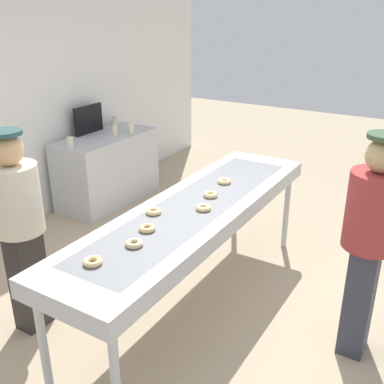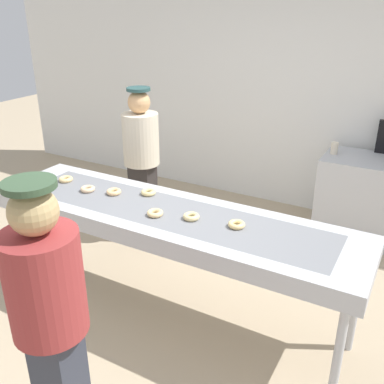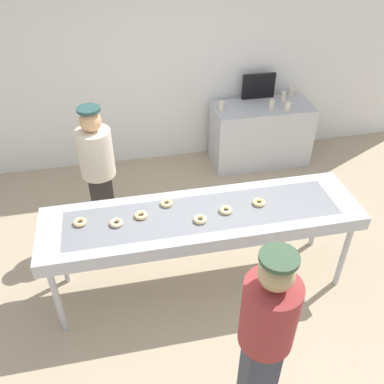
% 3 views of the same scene
% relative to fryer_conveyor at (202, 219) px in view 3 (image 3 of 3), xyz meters
% --- Properties ---
extents(ground_plane, '(16.00, 16.00, 0.00)m').
position_rel_fryer_conveyor_xyz_m(ground_plane, '(0.00, 0.00, -0.85)').
color(ground_plane, tan).
extents(back_wall, '(8.00, 0.12, 3.15)m').
position_rel_fryer_conveyor_xyz_m(back_wall, '(0.00, 2.54, 0.73)').
color(back_wall, white).
rests_on(back_wall, ground).
extents(fryer_conveyor, '(2.88, 0.74, 0.92)m').
position_rel_fryer_conveyor_xyz_m(fryer_conveyor, '(0.00, 0.00, 0.00)').
color(fryer_conveyor, '#B7BABF').
rests_on(fryer_conveyor, ground).
extents(plain_donut_0, '(0.16, 0.16, 0.04)m').
position_rel_fryer_conveyor_xyz_m(plain_donut_0, '(0.53, 0.02, 0.09)').
color(plain_donut_0, '#F8D586').
rests_on(plain_donut_0, fryer_conveyor).
extents(plain_donut_1, '(0.13, 0.13, 0.04)m').
position_rel_fryer_conveyor_xyz_m(plain_donut_1, '(-1.07, 0.07, 0.09)').
color(plain_donut_1, '#F3CC84').
rests_on(plain_donut_1, fryer_conveyor).
extents(plain_donut_2, '(0.15, 0.15, 0.04)m').
position_rel_fryer_conveyor_xyz_m(plain_donut_2, '(-0.05, -0.10, 0.09)').
color(plain_donut_2, '#F9D18D').
rests_on(plain_donut_2, fryer_conveyor).
extents(plain_donut_3, '(0.17, 0.17, 0.04)m').
position_rel_fryer_conveyor_xyz_m(plain_donut_3, '(-0.54, 0.06, 0.09)').
color(plain_donut_3, '#F9C586').
rests_on(plain_donut_3, fryer_conveyor).
extents(plain_donut_4, '(0.15, 0.15, 0.04)m').
position_rel_fryer_conveyor_xyz_m(plain_donut_4, '(-0.30, 0.18, 0.09)').
color(plain_donut_4, '#F1D487').
rests_on(plain_donut_4, fryer_conveyor).
extents(plain_donut_5, '(0.17, 0.17, 0.04)m').
position_rel_fryer_conveyor_xyz_m(plain_donut_5, '(0.21, -0.02, 0.09)').
color(plain_donut_5, beige).
rests_on(plain_donut_5, fryer_conveyor).
extents(plain_donut_6, '(0.13, 0.13, 0.04)m').
position_rel_fryer_conveyor_xyz_m(plain_donut_6, '(-0.76, -0.00, 0.09)').
color(plain_donut_6, beige).
rests_on(plain_donut_6, fryer_conveyor).
extents(worker_baker, '(0.36, 0.36, 1.58)m').
position_rel_fryer_conveyor_xyz_m(worker_baker, '(-0.90, 0.94, 0.06)').
color(worker_baker, '#2C2726').
rests_on(worker_baker, ground).
extents(customer_waiting, '(0.36, 0.36, 1.63)m').
position_rel_fryer_conveyor_xyz_m(customer_waiting, '(0.13, -1.28, 0.10)').
color(customer_waiting, '#323744').
rests_on(customer_waiting, ground).
extents(prep_counter, '(1.35, 0.62, 0.86)m').
position_rel_fryer_conveyor_xyz_m(prep_counter, '(1.32, 2.09, -0.41)').
color(prep_counter, '#B7BABF').
rests_on(prep_counter, ground).
extents(paper_cup_0, '(0.07, 0.07, 0.12)m').
position_rel_fryer_conveyor_xyz_m(paper_cup_0, '(1.57, 1.88, 0.08)').
color(paper_cup_0, beige).
rests_on(paper_cup_0, prep_counter).
extents(paper_cup_1, '(0.07, 0.07, 0.12)m').
position_rel_fryer_conveyor_xyz_m(paper_cup_1, '(1.81, 2.34, 0.08)').
color(paper_cup_1, beige).
rests_on(paper_cup_1, prep_counter).
extents(paper_cup_2, '(0.07, 0.07, 0.12)m').
position_rel_fryer_conveyor_xyz_m(paper_cup_2, '(0.73, 2.08, 0.08)').
color(paper_cup_2, beige).
rests_on(paper_cup_2, prep_counter).
extents(paper_cup_3, '(0.07, 0.07, 0.12)m').
position_rel_fryer_conveyor_xyz_m(paper_cup_3, '(1.39, 1.99, 0.08)').
color(paper_cup_3, beige).
rests_on(paper_cup_3, prep_counter).
extents(paper_cup_4, '(0.07, 0.07, 0.12)m').
position_rel_fryer_conveyor_xyz_m(paper_cup_4, '(1.64, 2.20, 0.08)').
color(paper_cup_4, beige).
rests_on(paper_cup_4, prep_counter).
extents(menu_display, '(0.46, 0.04, 0.35)m').
position_rel_fryer_conveyor_xyz_m(menu_display, '(1.32, 2.35, 0.19)').
color(menu_display, black).
rests_on(menu_display, prep_counter).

